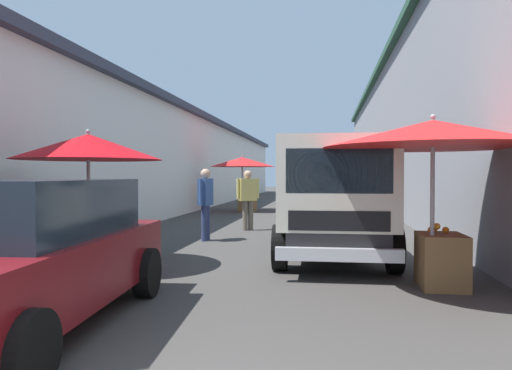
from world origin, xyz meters
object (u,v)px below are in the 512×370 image
object	(u,v)px
fruit_stall_far_right	(243,167)
delivery_truck	(335,202)
vendor_in_shade	(206,199)
parked_scooter	(340,207)
fruit_stall_near_right	(434,146)
hatchback_car	(19,254)
fruit_stall_mid_lane	(88,159)
vendor_by_crates	(248,196)

from	to	relation	value
fruit_stall_far_right	delivery_truck	bearing A→B (deg)	-162.60
fruit_stall_far_right	vendor_in_shade	xyz separation A→B (m)	(-8.93, -0.69, -0.89)
delivery_truck	parked_scooter	distance (m)	7.72
fruit_stall_near_right	parked_scooter	xyz separation A→B (m)	(9.37, 0.92, -1.42)
fruit_stall_near_right	vendor_in_shade	size ratio (longest dim) A/B	1.74
vendor_in_shade	parked_scooter	size ratio (longest dim) A/B	0.97
fruit_stall_near_right	hatchback_car	world-z (taller)	fruit_stall_near_right
parked_scooter	fruit_stall_near_right	bearing A→B (deg)	-174.38
parked_scooter	delivery_truck	bearing A→B (deg)	177.71
parked_scooter	fruit_stall_mid_lane	bearing A→B (deg)	153.76
hatchback_car	vendor_by_crates	bearing A→B (deg)	-5.72
vendor_in_shade	parked_scooter	bearing A→B (deg)	-31.07
fruit_stall_near_right	vendor_by_crates	distance (m)	7.21
parked_scooter	hatchback_car	bearing A→B (deg)	163.69
delivery_truck	vendor_by_crates	bearing A→B (deg)	26.09
fruit_stall_near_right	delivery_truck	xyz separation A→B (m)	(1.68, 1.23, -0.83)
fruit_stall_mid_lane	vendor_by_crates	bearing A→B (deg)	-17.19
vendor_by_crates	hatchback_car	bearing A→B (deg)	174.28
fruit_stall_near_right	parked_scooter	size ratio (longest dim) A/B	1.68
fruit_stall_mid_lane	vendor_in_shade	world-z (taller)	fruit_stall_mid_lane
delivery_truck	parked_scooter	size ratio (longest dim) A/B	2.92
vendor_by_crates	fruit_stall_mid_lane	bearing A→B (deg)	162.81
fruit_stall_far_right	parked_scooter	distance (m)	5.50
fruit_stall_far_right	parked_scooter	size ratio (longest dim) A/B	1.61
delivery_truck	parked_scooter	bearing A→B (deg)	-2.29
delivery_truck	vendor_in_shade	world-z (taller)	delivery_truck
fruit_stall_far_right	vendor_in_shade	distance (m)	9.00
fruit_stall_near_right	vendor_by_crates	size ratio (longest dim) A/B	1.75
fruit_stall_near_right	vendor_in_shade	distance (m)	5.87
fruit_stall_mid_lane	delivery_truck	size ratio (longest dim) A/B	0.48
hatchback_car	vendor_by_crates	world-z (taller)	vendor_by_crates
fruit_stall_far_right	parked_scooter	xyz separation A→B (m)	(-3.66, -3.87, -1.38)
delivery_truck	fruit_stall_mid_lane	bearing A→B (deg)	103.23
delivery_truck	vendor_by_crates	size ratio (longest dim) A/B	3.05
hatchback_car	delivery_truck	size ratio (longest dim) A/B	0.81
fruit_stall_mid_lane	fruit_stall_far_right	size ratio (longest dim) A/B	0.87
hatchback_car	fruit_stall_mid_lane	bearing A→B (deg)	15.85
fruit_stall_far_right	hatchback_car	distance (m)	15.33
fruit_stall_far_right	delivery_truck	size ratio (longest dim) A/B	0.55
fruit_stall_near_right	delivery_truck	distance (m)	2.24
delivery_truck	vendor_by_crates	distance (m)	5.09
parked_scooter	fruit_stall_far_right	bearing A→B (deg)	46.54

